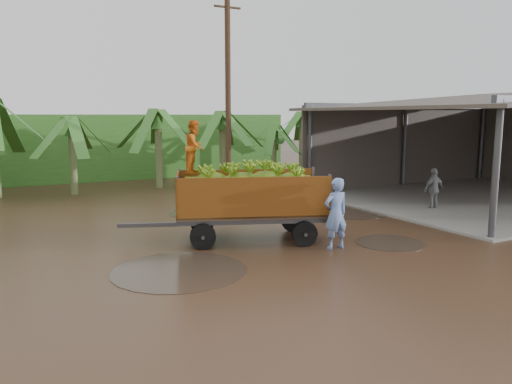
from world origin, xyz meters
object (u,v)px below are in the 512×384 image
Objects in this scene: man_grey at (434,189)px; man_blue at (336,214)px; banana_trailer at (249,196)px; utility_pole at (228,96)px.

man_blue is at bearing 23.29° from man_grey.
banana_trailer reaches higher than man_blue.
man_grey is 0.18× the size of utility_pole.
man_grey is 9.23m from utility_pole.
banana_trailer is at bearing -49.73° from man_blue.
man_blue is 7.23m from man_grey.
utility_pole reaches higher than man_blue.
banana_trailer is 3.02× the size of man_blue.
banana_trailer is at bearing -110.35° from utility_pole.
man_grey is (8.26, 0.83, -0.48)m from banana_trailer.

